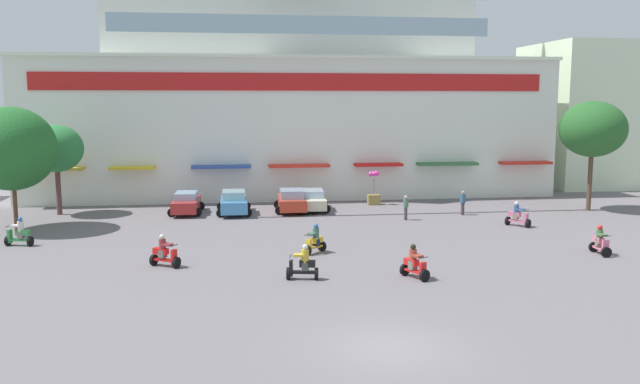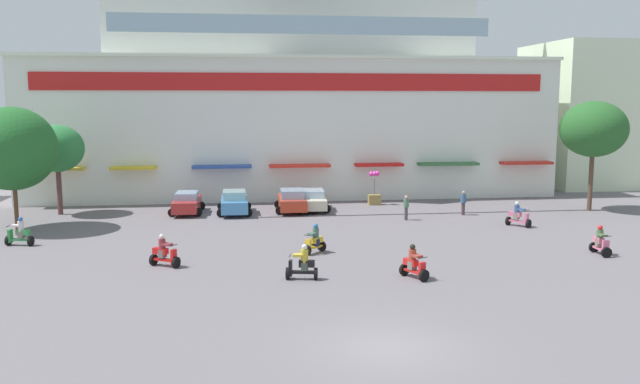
{
  "view_description": "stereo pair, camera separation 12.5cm",
  "coord_description": "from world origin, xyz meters",
  "px_view_note": "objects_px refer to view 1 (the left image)",
  "views": [
    {
      "loc": [
        -4.7,
        -19.07,
        7.65
      ],
      "look_at": [
        -0.07,
        15.88,
        2.71
      ],
      "focal_mm": 36.64,
      "sensor_mm": 36.0,
      "label": 1
    },
    {
      "loc": [
        -4.58,
        -19.09,
        7.65
      ],
      "look_at": [
        -0.07,
        15.88,
        2.71
      ],
      "focal_mm": 36.64,
      "sensor_mm": 36.0,
      "label": 2
    }
  ],
  "objects_px": {
    "plaza_tree_0": "(56,149)",
    "parked_car_1": "(234,202)",
    "parked_car_3": "(312,200)",
    "parked_car_0": "(186,203)",
    "balloon_vendor_cart": "(374,192)",
    "scooter_rider_4": "(315,241)",
    "scooter_rider_6": "(518,216)",
    "pedestrian_0": "(406,206)",
    "scooter_rider_1": "(303,265)",
    "scooter_rider_7": "(414,264)",
    "parked_car_2": "(292,201)",
    "plaza_tree_1": "(593,129)",
    "plaza_tree_2": "(12,149)",
    "scooter_rider_2": "(19,234)",
    "scooter_rider_8": "(600,242)",
    "pedestrian_1": "(463,201)",
    "scooter_rider_3": "(164,253)"
  },
  "relations": [
    {
      "from": "plaza_tree_0",
      "to": "scooter_rider_4",
      "type": "bearing_deg",
      "value": -40.51
    },
    {
      "from": "plaza_tree_1",
      "to": "scooter_rider_2",
      "type": "bearing_deg",
      "value": -169.54
    },
    {
      "from": "scooter_rider_2",
      "to": "scooter_rider_1",
      "type": "bearing_deg",
      "value": -30.9
    },
    {
      "from": "scooter_rider_4",
      "to": "scooter_rider_6",
      "type": "distance_m",
      "value": 14.31
    },
    {
      "from": "parked_car_1",
      "to": "balloon_vendor_cart",
      "type": "xyz_separation_m",
      "value": [
        10.3,
        2.63,
        0.16
      ]
    },
    {
      "from": "parked_car_3",
      "to": "scooter_rider_8",
      "type": "height_order",
      "value": "scooter_rider_8"
    },
    {
      "from": "scooter_rider_4",
      "to": "parked_car_2",
      "type": "bearing_deg",
      "value": 90.25
    },
    {
      "from": "parked_car_3",
      "to": "scooter_rider_2",
      "type": "relative_size",
      "value": 2.9
    },
    {
      "from": "plaza_tree_1",
      "to": "parked_car_0",
      "type": "relative_size",
      "value": 1.77
    },
    {
      "from": "plaza_tree_1",
      "to": "scooter_rider_4",
      "type": "height_order",
      "value": "plaza_tree_1"
    },
    {
      "from": "parked_car_3",
      "to": "pedestrian_0",
      "type": "distance_m",
      "value": 7.23
    },
    {
      "from": "plaza_tree_0",
      "to": "scooter_rider_7",
      "type": "bearing_deg",
      "value": -43.91
    },
    {
      "from": "plaza_tree_2",
      "to": "scooter_rider_7",
      "type": "distance_m",
      "value": 24.97
    },
    {
      "from": "plaza_tree_2",
      "to": "scooter_rider_1",
      "type": "relative_size",
      "value": 4.7
    },
    {
      "from": "parked_car_3",
      "to": "parked_car_2",
      "type": "bearing_deg",
      "value": -164.96
    },
    {
      "from": "plaza_tree_1",
      "to": "parked_car_2",
      "type": "relative_size",
      "value": 1.75
    },
    {
      "from": "parked_car_2",
      "to": "scooter_rider_6",
      "type": "xyz_separation_m",
      "value": [
        13.3,
        -7.18,
        -0.13
      ]
    },
    {
      "from": "plaza_tree_0",
      "to": "parked_car_2",
      "type": "height_order",
      "value": "plaza_tree_0"
    },
    {
      "from": "parked_car_1",
      "to": "scooter_rider_6",
      "type": "distance_m",
      "value": 18.56
    },
    {
      "from": "scooter_rider_4",
      "to": "scooter_rider_7",
      "type": "relative_size",
      "value": 1.01
    },
    {
      "from": "plaza_tree_2",
      "to": "scooter_rider_7",
      "type": "height_order",
      "value": "plaza_tree_2"
    },
    {
      "from": "plaza_tree_1",
      "to": "parked_car_0",
      "type": "distance_m",
      "value": 28.49
    },
    {
      "from": "plaza_tree_0",
      "to": "pedestrian_1",
      "type": "distance_m",
      "value": 27.54
    },
    {
      "from": "parked_car_0",
      "to": "balloon_vendor_cart",
      "type": "xyz_separation_m",
      "value": [
        13.51,
        2.08,
        0.2
      ]
    },
    {
      "from": "plaza_tree_1",
      "to": "scooter_rider_7",
      "type": "height_order",
      "value": "plaza_tree_1"
    },
    {
      "from": "scooter_rider_7",
      "to": "pedestrian_1",
      "type": "bearing_deg",
      "value": 63.23
    },
    {
      "from": "scooter_rider_8",
      "to": "plaza_tree_1",
      "type": "bearing_deg",
      "value": 62.42
    },
    {
      "from": "plaza_tree_2",
      "to": "pedestrian_1",
      "type": "height_order",
      "value": "plaza_tree_2"
    },
    {
      "from": "scooter_rider_3",
      "to": "scooter_rider_6",
      "type": "xyz_separation_m",
      "value": [
        20.5,
        7.24,
        0.01
      ]
    },
    {
      "from": "parked_car_0",
      "to": "scooter_rider_8",
      "type": "height_order",
      "value": "scooter_rider_8"
    },
    {
      "from": "parked_car_0",
      "to": "parked_car_3",
      "type": "bearing_deg",
      "value": 1.73
    },
    {
      "from": "plaza_tree_0",
      "to": "scooter_rider_4",
      "type": "xyz_separation_m",
      "value": [
        15.77,
        -13.47,
        -3.85
      ]
    },
    {
      "from": "parked_car_3",
      "to": "plaza_tree_1",
      "type": "bearing_deg",
      "value": -7.83
    },
    {
      "from": "plaza_tree_2",
      "to": "scooter_rider_6",
      "type": "bearing_deg",
      "value": -5.2
    },
    {
      "from": "plaza_tree_0",
      "to": "parked_car_1",
      "type": "xyz_separation_m",
      "value": [
        11.73,
        -1.27,
        -3.66
      ]
    },
    {
      "from": "scooter_rider_7",
      "to": "scooter_rider_8",
      "type": "xyz_separation_m",
      "value": [
        10.43,
        3.04,
        0.01
      ]
    },
    {
      "from": "parked_car_1",
      "to": "parked_car_2",
      "type": "bearing_deg",
      "value": 5.95
    },
    {
      "from": "scooter_rider_6",
      "to": "parked_car_2",
      "type": "bearing_deg",
      "value": 151.63
    },
    {
      "from": "scooter_rider_3",
      "to": "balloon_vendor_cart",
      "type": "distance_m",
      "value": 21.44
    },
    {
      "from": "parked_car_1",
      "to": "pedestrian_0",
      "type": "relative_size",
      "value": 2.68
    },
    {
      "from": "parked_car_2",
      "to": "scooter_rider_2",
      "type": "relative_size",
      "value": 2.81
    },
    {
      "from": "scooter_rider_4",
      "to": "pedestrian_0",
      "type": "bearing_deg",
      "value": 50.33
    },
    {
      "from": "parked_car_1",
      "to": "scooter_rider_1",
      "type": "height_order",
      "value": "parked_car_1"
    },
    {
      "from": "scooter_rider_8",
      "to": "plaza_tree_0",
      "type": "bearing_deg",
      "value": 152.29
    },
    {
      "from": "parked_car_1",
      "to": "scooter_rider_1",
      "type": "distance_m",
      "value": 17.29
    },
    {
      "from": "plaza_tree_2",
      "to": "scooter_rider_4",
      "type": "distance_m",
      "value": 19.25
    },
    {
      "from": "parked_car_1",
      "to": "scooter_rider_2",
      "type": "xyz_separation_m",
      "value": [
        -11.32,
        -8.51,
        -0.15
      ]
    },
    {
      "from": "parked_car_0",
      "to": "parked_car_1",
      "type": "relative_size",
      "value": 1.0
    },
    {
      "from": "scooter_rider_1",
      "to": "parked_car_2",
      "type": "bearing_deg",
      "value": 86.52
    },
    {
      "from": "parked_car_1",
      "to": "parked_car_3",
      "type": "height_order",
      "value": "parked_car_1"
    }
  ]
}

